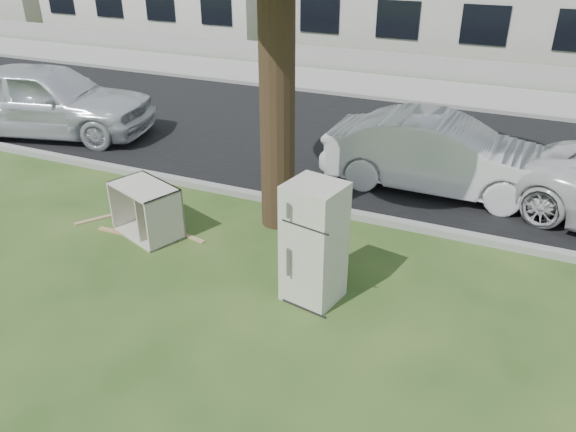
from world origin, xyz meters
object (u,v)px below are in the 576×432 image
at_px(fridge, 314,243).
at_px(car_center, 441,154).
at_px(cabinet, 147,210).
at_px(car_left, 47,99).

relative_size(fridge, car_center, 0.39).
height_order(fridge, car_center, fridge).
height_order(cabinet, car_left, car_left).
relative_size(car_center, car_left, 0.86).
relative_size(cabinet, car_left, 0.22).
xyz_separation_m(fridge, car_center, (0.88, 4.12, -0.13)).
distance_m(cabinet, car_center, 5.30).
bearing_deg(cabinet, fridge, 10.73).
bearing_deg(cabinet, car_left, 169.20).
distance_m(fridge, cabinet, 3.11).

